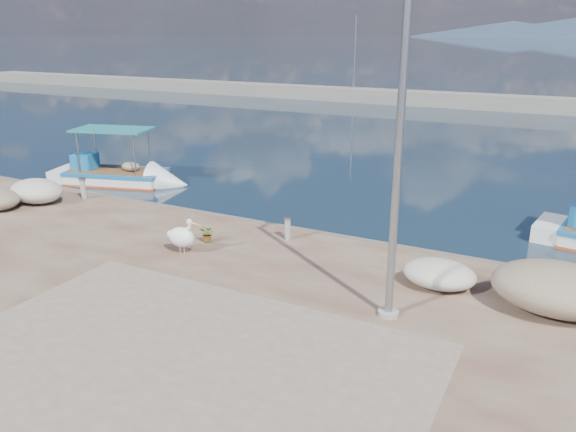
# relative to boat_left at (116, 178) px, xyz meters

# --- Properties ---
(ground) EXTENTS (1400.00, 1400.00, 0.00)m
(ground) POSITION_rel_boat_left_xyz_m (10.44, -7.91, -0.21)
(ground) COLOR #162635
(ground) RESTS_ON ground
(quay_patch) EXTENTS (9.00, 7.00, 0.01)m
(quay_patch) POSITION_rel_boat_left_xyz_m (11.44, -10.91, 0.29)
(quay_patch) COLOR gray
(quay_patch) RESTS_ON quay
(breakwater) EXTENTS (120.00, 2.20, 7.50)m
(breakwater) POSITION_rel_boat_left_xyz_m (10.44, 32.09, 0.39)
(breakwater) COLOR gray
(breakwater) RESTS_ON ground
(boat_left) EXTENTS (5.98, 3.36, 2.73)m
(boat_left) POSITION_rel_boat_left_xyz_m (0.00, 0.00, 0.00)
(boat_left) COLOR white
(boat_left) RESTS_ON ground
(pelican) EXTENTS (1.04, 0.53, 1.01)m
(pelican) POSITION_rel_boat_left_xyz_m (8.28, -6.10, 0.76)
(pelican) COLOR tan
(pelican) RESTS_ON quay
(lamp_post) EXTENTS (0.44, 0.96, 7.00)m
(lamp_post) POSITION_rel_boat_left_xyz_m (14.28, -6.88, 3.59)
(lamp_post) COLOR gray
(lamp_post) RESTS_ON quay
(bollard_near) EXTENTS (0.22, 0.22, 0.68)m
(bollard_near) POSITION_rel_boat_left_xyz_m (10.30, -3.87, 0.66)
(bollard_near) COLOR gray
(bollard_near) RESTS_ON quay
(bollard_far) EXTENTS (0.25, 0.25, 0.77)m
(bollard_far) POSITION_rel_boat_left_xyz_m (1.96, -3.57, 0.70)
(bollard_far) COLOR gray
(bollard_far) RESTS_ON quay
(potted_plant) EXTENTS (0.51, 0.46, 0.49)m
(potted_plant) POSITION_rel_boat_left_xyz_m (8.39, -5.09, 0.53)
(potted_plant) COLOR #33722D
(potted_plant) RESTS_ON quay
(net_pile_c) EXTENTS (2.72, 1.94, 1.07)m
(net_pile_c) POSITION_rel_boat_left_xyz_m (17.38, -5.11, 0.82)
(net_pile_c) COLOR gray
(net_pile_c) RESTS_ON quay
(net_pile_a) EXTENTS (2.02, 1.47, 0.83)m
(net_pile_a) POSITION_rel_boat_left_xyz_m (0.85, -4.64, 0.70)
(net_pile_a) COLOR silver
(net_pile_a) RESTS_ON quay
(net_pile_d) EXTENTS (1.70, 1.27, 0.64)m
(net_pile_d) POSITION_rel_boat_left_xyz_m (14.89, -5.01, 0.60)
(net_pile_d) COLOR silver
(net_pile_d) RESTS_ON quay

